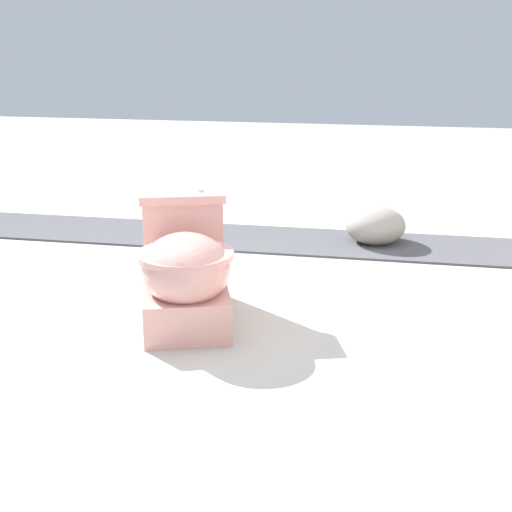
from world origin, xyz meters
TOP-DOWN VIEW (x-y plane):
  - ground_plane at (0.00, 0.00)m, footprint 14.00×14.00m
  - gravel_strip at (-1.23, 0.50)m, footprint 0.56×8.00m
  - toilet at (0.04, 0.11)m, footprint 0.71×0.55m
  - boulder_near at (-1.28, 0.84)m, footprint 0.39×0.38m

SIDE VIEW (x-z plane):
  - ground_plane at x=0.00m, z-range 0.00..0.00m
  - gravel_strip at x=-1.23m, z-range 0.00..0.01m
  - boulder_near at x=-1.28m, z-range 0.00..0.22m
  - toilet at x=0.04m, z-range -0.04..0.48m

